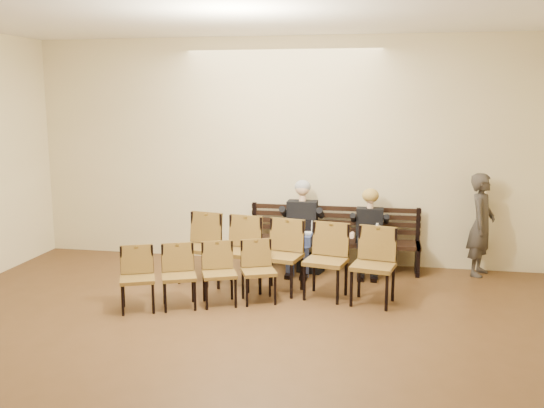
{
  "coord_description": "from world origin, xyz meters",
  "views": [
    {
      "loc": [
        1.61,
        -4.3,
        2.6
      ],
      "look_at": [
        0.01,
        4.05,
        1.08
      ],
      "focal_mm": 40.0,
      "sensor_mm": 36.0,
      "label": 1
    }
  ],
  "objects_px": {
    "passerby": "(482,217)",
    "chair_row_front": "(281,257)",
    "seated_man": "(301,226)",
    "seated_woman": "(369,236)",
    "laptop": "(301,236)",
    "water_bottle": "(377,240)",
    "chair_row_back": "(199,276)",
    "bag": "(311,263)",
    "bench": "(332,254)"
  },
  "relations": [
    {
      "from": "seated_man",
      "to": "chair_row_back",
      "type": "xyz_separation_m",
      "value": [
        -1.02,
        -1.86,
        -0.28
      ]
    },
    {
      "from": "bench",
      "to": "laptop",
      "type": "xyz_separation_m",
      "value": [
        -0.45,
        -0.29,
        0.33
      ]
    },
    {
      "from": "passerby",
      "to": "chair_row_back",
      "type": "height_order",
      "value": "passerby"
    },
    {
      "from": "bench",
      "to": "water_bottle",
      "type": "xyz_separation_m",
      "value": [
        0.66,
        -0.36,
        0.35
      ]
    },
    {
      "from": "bench",
      "to": "seated_man",
      "type": "bearing_deg",
      "value": -165.55
    },
    {
      "from": "laptop",
      "to": "bag",
      "type": "height_order",
      "value": "laptop"
    },
    {
      "from": "water_bottle",
      "to": "passerby",
      "type": "bearing_deg",
      "value": 17.03
    },
    {
      "from": "water_bottle",
      "to": "bench",
      "type": "bearing_deg",
      "value": 151.85
    },
    {
      "from": "laptop",
      "to": "seated_woman",
      "type": "bearing_deg",
      "value": 20.52
    },
    {
      "from": "bench",
      "to": "seated_woman",
      "type": "bearing_deg",
      "value": -12.38
    },
    {
      "from": "water_bottle",
      "to": "chair_row_back",
      "type": "relative_size",
      "value": 0.13
    },
    {
      "from": "seated_woman",
      "to": "passerby",
      "type": "distance_m",
      "value": 1.65
    },
    {
      "from": "water_bottle",
      "to": "bag",
      "type": "bearing_deg",
      "value": 172.61
    },
    {
      "from": "laptop",
      "to": "water_bottle",
      "type": "xyz_separation_m",
      "value": [
        1.11,
        -0.06,
        0.01
      ]
    },
    {
      "from": "water_bottle",
      "to": "chair_row_back",
      "type": "height_order",
      "value": "chair_row_back"
    },
    {
      "from": "water_bottle",
      "to": "chair_row_back",
      "type": "xyz_separation_m",
      "value": [
        -2.15,
        -1.62,
        -0.17
      ]
    },
    {
      "from": "water_bottle",
      "to": "laptop",
      "type": "bearing_deg",
      "value": 176.82
    },
    {
      "from": "laptop",
      "to": "chair_row_front",
      "type": "bearing_deg",
      "value": -87.18
    },
    {
      "from": "seated_woman",
      "to": "bag",
      "type": "bearing_deg",
      "value": -172.67
    },
    {
      "from": "passerby",
      "to": "seated_woman",
      "type": "bearing_deg",
      "value": 117.82
    },
    {
      "from": "passerby",
      "to": "chair_row_front",
      "type": "height_order",
      "value": "passerby"
    },
    {
      "from": "bench",
      "to": "chair_row_back",
      "type": "xyz_separation_m",
      "value": [
        -1.48,
        -1.98,
        0.17
      ]
    },
    {
      "from": "passerby",
      "to": "chair_row_front",
      "type": "relative_size",
      "value": 0.58
    },
    {
      "from": "bag",
      "to": "chair_row_back",
      "type": "distance_m",
      "value": 2.12
    },
    {
      "from": "chair_row_front",
      "to": "laptop",
      "type": "bearing_deg",
      "value": 93.52
    },
    {
      "from": "bench",
      "to": "seated_man",
      "type": "relative_size",
      "value": 1.94
    },
    {
      "from": "chair_row_back",
      "to": "chair_row_front",
      "type": "bearing_deg",
      "value": 16.09
    },
    {
      "from": "chair_row_front",
      "to": "water_bottle",
      "type": "bearing_deg",
      "value": 46.92
    },
    {
      "from": "laptop",
      "to": "chair_row_back",
      "type": "height_order",
      "value": "chair_row_back"
    },
    {
      "from": "seated_woman",
      "to": "water_bottle",
      "type": "height_order",
      "value": "seated_woman"
    },
    {
      "from": "seated_man",
      "to": "bag",
      "type": "bearing_deg",
      "value": -34.42
    },
    {
      "from": "bag",
      "to": "bench",
      "type": "bearing_deg",
      "value": 36.92
    },
    {
      "from": "bench",
      "to": "bag",
      "type": "relative_size",
      "value": 7.28
    },
    {
      "from": "bag",
      "to": "chair_row_back",
      "type": "height_order",
      "value": "chair_row_back"
    },
    {
      "from": "bag",
      "to": "laptop",
      "type": "bearing_deg",
      "value": -155.52
    },
    {
      "from": "water_bottle",
      "to": "chair_row_front",
      "type": "distance_m",
      "value": 1.53
    },
    {
      "from": "seated_man",
      "to": "chair_row_front",
      "type": "bearing_deg",
      "value": -95.61
    },
    {
      "from": "bench",
      "to": "water_bottle",
      "type": "distance_m",
      "value": 0.83
    },
    {
      "from": "bench",
      "to": "bag",
      "type": "xyz_separation_m",
      "value": [
        -0.31,
        -0.23,
        -0.09
      ]
    },
    {
      "from": "seated_man",
      "to": "seated_woman",
      "type": "bearing_deg",
      "value": 0.0
    },
    {
      "from": "seated_man",
      "to": "chair_row_front",
      "type": "xyz_separation_m",
      "value": [
        -0.11,
        -1.12,
        -0.18
      ]
    },
    {
      "from": "laptop",
      "to": "passerby",
      "type": "distance_m",
      "value": 2.65
    },
    {
      "from": "seated_man",
      "to": "passerby",
      "type": "height_order",
      "value": "passerby"
    },
    {
      "from": "passerby",
      "to": "bench",
      "type": "bearing_deg",
      "value": 112.68
    },
    {
      "from": "laptop",
      "to": "bag",
      "type": "bearing_deg",
      "value": 35.07
    },
    {
      "from": "bench",
      "to": "laptop",
      "type": "distance_m",
      "value": 0.63
    },
    {
      "from": "seated_woman",
      "to": "laptop",
      "type": "bearing_deg",
      "value": -170.08
    },
    {
      "from": "seated_man",
      "to": "water_bottle",
      "type": "distance_m",
      "value": 1.16
    },
    {
      "from": "seated_woman",
      "to": "bag",
      "type": "distance_m",
      "value": 0.96
    },
    {
      "from": "bench",
      "to": "laptop",
      "type": "height_order",
      "value": "laptop"
    }
  ]
}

